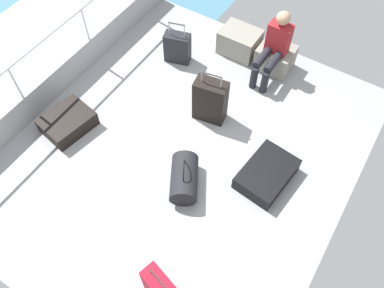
% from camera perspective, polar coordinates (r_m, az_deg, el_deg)
% --- Properties ---
extents(ground_plane, '(4.40, 5.20, 0.06)m').
position_cam_1_polar(ground_plane, '(5.58, -1.21, -1.05)').
color(ground_plane, '#939699').
extents(gunwale_port, '(0.06, 5.20, 0.45)m').
position_cam_1_polar(gunwale_port, '(6.41, -17.96, 9.01)').
color(gunwale_port, '#939699').
rests_on(gunwale_port, ground_plane).
extents(railing_port, '(0.04, 4.20, 1.02)m').
position_cam_1_polar(railing_port, '(6.03, -19.35, 12.57)').
color(railing_port, silver).
rests_on(railing_port, ground_plane).
extents(sea_wake, '(12.00, 12.00, 0.01)m').
position_cam_1_polar(sea_wake, '(7.72, -24.56, 9.86)').
color(sea_wake, teal).
rests_on(sea_wake, ground_plane).
extents(cargo_crate_0, '(0.65, 0.47, 0.41)m').
position_cam_1_polar(cargo_crate_0, '(6.74, 6.78, 14.24)').
color(cargo_crate_0, gray).
rests_on(cargo_crate_0, ground_plane).
extents(cargo_crate_1, '(0.57, 0.47, 0.39)m').
position_cam_1_polar(cargo_crate_1, '(6.56, 11.72, 11.89)').
color(cargo_crate_1, gray).
rests_on(cargo_crate_1, ground_plane).
extents(passenger_seated, '(0.34, 0.66, 1.09)m').
position_cam_1_polar(passenger_seated, '(6.18, 11.58, 13.43)').
color(passenger_seated, maroon).
rests_on(passenger_seated, ground_plane).
extents(suitcase_0, '(0.66, 0.77, 0.24)m').
position_cam_1_polar(suitcase_0, '(5.95, -17.24, 2.98)').
color(suitcase_0, black).
rests_on(suitcase_0, ground_plane).
extents(suitcase_1, '(0.49, 0.33, 0.87)m').
position_cam_1_polar(suitcase_1, '(5.64, 2.61, 6.17)').
color(suitcase_1, black).
rests_on(suitcase_1, ground_plane).
extents(suitcase_3, '(0.64, 0.85, 0.22)m').
position_cam_1_polar(suitcase_3, '(5.32, 10.56, -4.20)').
color(suitcase_3, black).
rests_on(suitcase_3, ground_plane).
extents(suitcase_4, '(0.44, 0.31, 0.73)m').
position_cam_1_polar(suitcase_4, '(6.52, -2.08, 13.52)').
color(suitcase_4, black).
rests_on(suitcase_4, ground_plane).
extents(duffel_bag, '(0.61, 0.71, 0.51)m').
position_cam_1_polar(duffel_bag, '(5.13, -1.12, -4.86)').
color(duffel_bag, black).
rests_on(duffel_bag, ground_plane).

